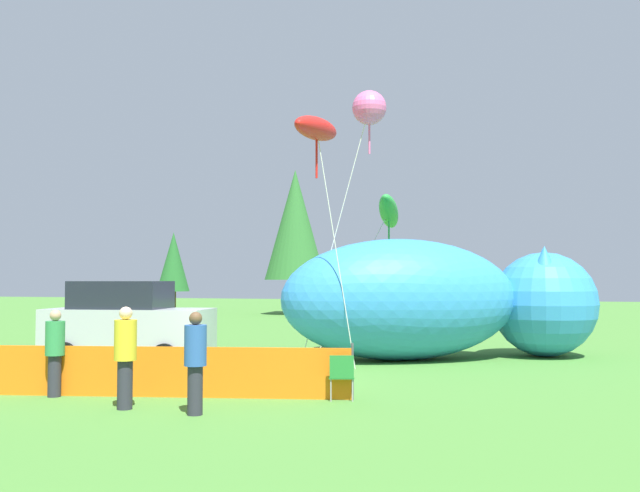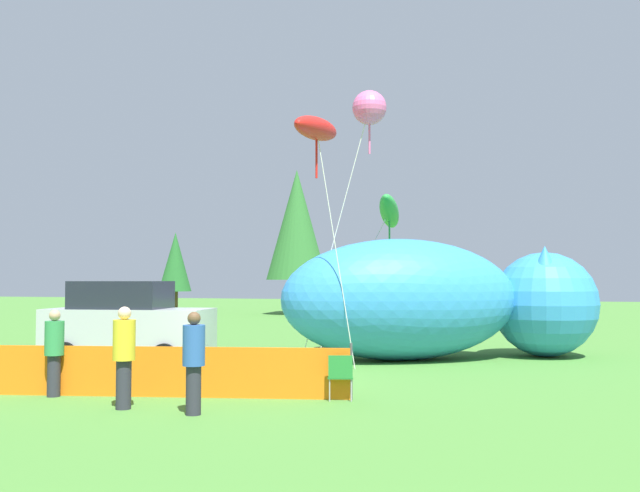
{
  "view_description": "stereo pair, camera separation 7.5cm",
  "coord_description": "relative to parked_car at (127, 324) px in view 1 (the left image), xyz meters",
  "views": [
    {
      "loc": [
        6.34,
        -14.71,
        2.26
      ],
      "look_at": [
        1.14,
        3.55,
        3.12
      ],
      "focal_mm": 40.0,
      "sensor_mm": 36.0,
      "label": 1
    },
    {
      "loc": [
        6.41,
        -14.69,
        2.26
      ],
      "look_at": [
        1.14,
        3.55,
        3.12
      ],
      "focal_mm": 40.0,
      "sensor_mm": 36.0,
      "label": 2
    }
  ],
  "objects": [
    {
      "name": "ground_plane",
      "position": [
        3.57,
        -1.77,
        -1.07
      ],
      "size": [
        120.0,
        120.0,
        0.0
      ],
      "primitive_type": "plane",
      "color": "#477F33"
    },
    {
      "name": "parked_car",
      "position": [
        0.0,
        0.0,
        0.0
      ],
      "size": [
        4.4,
        2.31,
        2.19
      ],
      "rotation": [
        0.0,
        0.0,
        0.13
      ],
      "color": "#B7BCC1",
      "rests_on": "ground"
    },
    {
      "name": "folding_chair",
      "position": [
        6.65,
        -3.61,
        -0.58
      ],
      "size": [
        0.58,
        0.58,
        0.84
      ],
      "rotation": [
        0.0,
        0.0,
        1.85
      ],
      "color": "#267F33",
      "rests_on": "ground"
    },
    {
      "name": "inflatable_cat",
      "position": [
        7.56,
        3.65,
        0.48
      ],
      "size": [
        9.13,
        6.6,
        3.36
      ],
      "rotation": [
        0.0,
        0.0,
        0.49
      ],
      "color": "#338CD8",
      "rests_on": "ground"
    },
    {
      "name": "safety_fence",
      "position": [
        2.78,
        -4.27,
        -0.59
      ],
      "size": [
        8.14,
        1.64,
        1.05
      ],
      "rotation": [
        0.0,
        0.0,
        0.19
      ],
      "color": "orange",
      "rests_on": "ground"
    },
    {
      "name": "spectator_in_blue_shirt",
      "position": [
        3.26,
        -5.48,
        -0.11
      ],
      "size": [
        0.38,
        0.38,
        1.77
      ],
      "color": "#2D2D38",
      "rests_on": "ground"
    },
    {
      "name": "spectator_in_green_shirt",
      "position": [
        4.66,
        -5.62,
        -0.14
      ],
      "size": [
        0.37,
        0.37,
        1.7
      ],
      "color": "#2D2D38",
      "rests_on": "ground"
    },
    {
      "name": "spectator_in_black_shirt",
      "position": [
        1.27,
        -4.7,
        -0.17
      ],
      "size": [
        0.36,
        0.36,
        1.65
      ],
      "color": "#2D2D38",
      "rests_on": "ground"
    },
    {
      "name": "kite_green_fish",
      "position": [
        5.69,
        6.6,
        3.37
      ],
      "size": [
        2.53,
        2.94,
        5.17
      ],
      "color": "silver",
      "rests_on": "ground"
    },
    {
      "name": "kite_pink_octopus",
      "position": [
        5.85,
        2.78,
        5.92
      ],
      "size": [
        2.21,
        1.34,
        7.49
      ],
      "color": "silver",
      "rests_on": "ground"
    },
    {
      "name": "kite_red_lizard",
      "position": [
        4.78,
        1.2,
        5.08
      ],
      "size": [
        1.46,
        3.01,
        6.62
      ],
      "color": "silver",
      "rests_on": "ground"
    },
    {
      "name": "horizon_tree_east",
      "position": [
        -14.46,
        30.23,
        2.37
      ],
      "size": [
        2.35,
        2.35,
        5.61
      ],
      "color": "brown",
      "rests_on": "ground"
    },
    {
      "name": "horizon_tree_mid",
      "position": [
        -3.9,
        26.27,
        4.55
      ],
      "size": [
        3.84,
        3.84,
        9.16
      ],
      "color": "brown",
      "rests_on": "ground"
    }
  ]
}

